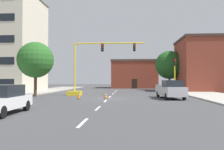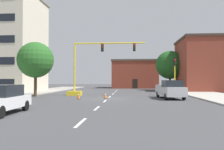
# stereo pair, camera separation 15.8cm
# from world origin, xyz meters

# --- Properties ---
(ground_plane) EXTENTS (160.00, 160.00, 0.00)m
(ground_plane) POSITION_xyz_m (0.00, 0.00, 0.00)
(ground_plane) COLOR #424244
(sidewalk_left) EXTENTS (6.00, 56.00, 0.14)m
(sidewalk_left) POSITION_xyz_m (-12.64, 8.00, 0.07)
(sidewalk_left) COLOR #9E998E
(sidewalk_left) RESTS_ON ground_plane
(sidewalk_right) EXTENTS (6.00, 56.00, 0.14)m
(sidewalk_right) POSITION_xyz_m (12.64, 8.00, 0.07)
(sidewalk_right) COLOR #B2ADA3
(sidewalk_right) RESTS_ON ground_plane
(lane_stripe_seg_0) EXTENTS (0.16, 2.40, 0.01)m
(lane_stripe_seg_0) POSITION_xyz_m (0.00, -14.00, 0.00)
(lane_stripe_seg_0) COLOR silver
(lane_stripe_seg_0) RESTS_ON ground_plane
(lane_stripe_seg_1) EXTENTS (0.16, 2.40, 0.01)m
(lane_stripe_seg_1) POSITION_xyz_m (0.00, -8.50, 0.00)
(lane_stripe_seg_1) COLOR silver
(lane_stripe_seg_1) RESTS_ON ground_plane
(lane_stripe_seg_2) EXTENTS (0.16, 2.40, 0.01)m
(lane_stripe_seg_2) POSITION_xyz_m (0.00, -3.00, 0.00)
(lane_stripe_seg_2) COLOR silver
(lane_stripe_seg_2) RESTS_ON ground_plane
(lane_stripe_seg_3) EXTENTS (0.16, 2.40, 0.01)m
(lane_stripe_seg_3) POSITION_xyz_m (0.00, 2.50, 0.00)
(lane_stripe_seg_3) COLOR silver
(lane_stripe_seg_3) RESTS_ON ground_plane
(lane_stripe_seg_4) EXTENTS (0.16, 2.40, 0.01)m
(lane_stripe_seg_4) POSITION_xyz_m (0.00, 8.00, 0.00)
(lane_stripe_seg_4) COLOR silver
(lane_stripe_seg_4) RESTS_ON ground_plane
(lane_stripe_seg_5) EXTENTS (0.16, 2.40, 0.01)m
(lane_stripe_seg_5) POSITION_xyz_m (0.00, 13.50, 0.00)
(lane_stripe_seg_5) COLOR silver
(lane_stripe_seg_5) RESTS_ON ground_plane
(lane_stripe_seg_6) EXTENTS (0.16, 2.40, 0.01)m
(lane_stripe_seg_6) POSITION_xyz_m (0.00, 19.00, 0.00)
(lane_stripe_seg_6) COLOR silver
(lane_stripe_seg_6) RESTS_ON ground_plane
(building_tall_left) EXTENTS (13.45, 11.21, 16.34)m
(building_tall_left) POSITION_xyz_m (-19.74, 12.86, 8.18)
(building_tall_left) COLOR beige
(building_tall_left) RESTS_ON ground_plane
(building_brick_center) EXTENTS (11.17, 10.01, 6.80)m
(building_brick_center) POSITION_xyz_m (3.70, 32.76, 3.41)
(building_brick_center) COLOR brown
(building_brick_center) RESTS_ON ground_plane
(building_row_right) EXTENTS (13.86, 9.87, 9.32)m
(building_row_right) POSITION_xyz_m (18.17, 16.83, 4.67)
(building_row_right) COLOR brown
(building_row_right) RESTS_ON ground_plane
(traffic_signal_gantry) EXTENTS (10.04, 1.20, 6.83)m
(traffic_signal_gantry) POSITION_xyz_m (-3.45, 4.54, 2.30)
(traffic_signal_gantry) COLOR yellow
(traffic_signal_gantry) RESTS_ON ground_plane
(traffic_light_pole_right) EXTENTS (0.32, 0.47, 4.80)m
(traffic_light_pole_right) POSITION_xyz_m (8.22, 5.33, 3.53)
(traffic_light_pole_right) COLOR yellow
(traffic_light_pole_right) RESTS_ON ground_plane
(tree_left_near) EXTENTS (4.37, 4.37, 6.64)m
(tree_left_near) POSITION_xyz_m (-9.07, 2.30, 4.44)
(tree_left_near) COLOR #4C3823
(tree_left_near) RESTS_ON ground_plane
(tree_right_far) EXTENTS (5.39, 5.39, 7.56)m
(tree_right_far) POSITION_xyz_m (10.11, 19.71, 4.86)
(tree_right_far) COLOR #4C3823
(tree_right_far) RESTS_ON ground_plane
(pickup_truck_silver) EXTENTS (2.53, 5.57, 1.99)m
(pickup_truck_silver) POSITION_xyz_m (6.73, 0.39, 0.97)
(pickup_truck_silver) COLOR #BCBCC1
(pickup_truck_silver) RESTS_ON ground_plane
(sedan_white_near_left) EXTENTS (1.95, 4.54, 1.74)m
(sedan_white_near_left) POSITION_xyz_m (-5.31, -11.64, 0.89)
(sedan_white_near_left) COLOR white
(sedan_white_near_left) RESTS_ON ground_plane
(traffic_cone_roadside_a) EXTENTS (0.36, 0.36, 0.70)m
(traffic_cone_roadside_a) POSITION_xyz_m (-3.03, -0.88, 0.35)
(traffic_cone_roadside_a) COLOR black
(traffic_cone_roadside_a) RESTS_ON ground_plane
(traffic_cone_roadside_b) EXTENTS (0.36, 0.36, 0.64)m
(traffic_cone_roadside_b) POSITION_xyz_m (-0.30, 0.29, 0.31)
(traffic_cone_roadside_b) COLOR black
(traffic_cone_roadside_b) RESTS_ON ground_plane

